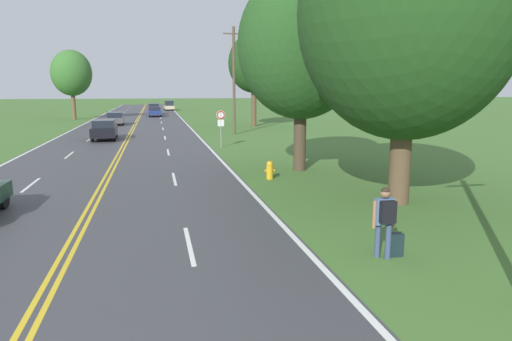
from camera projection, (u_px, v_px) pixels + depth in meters
hitchhiker_person at (385, 215)px, 10.69m from camera, size 0.59×0.42×1.72m
suitcase at (395, 245)px, 10.95m from camera, size 0.37×0.18×0.62m
fire_hydrant at (270, 170)px, 20.38m from camera, size 0.46×0.30×0.82m
traffic_sign at (221, 120)px, 31.18m from camera, size 0.60×0.10×2.54m
utility_pole_midground at (234, 80)px, 39.99m from camera, size 1.80×0.24×9.29m
tree_left_verge at (301, 46)px, 21.68m from camera, size 6.11×6.11×9.56m
tree_behind_sign at (71, 73)px, 59.44m from camera, size 5.15×5.15×9.02m
tree_mid_treeline at (408, 13)px, 15.00m from camera, size 7.33×7.33×10.68m
tree_right_cluster at (254, 63)px, 48.55m from camera, size 5.45×5.45×9.85m
car_black_sedan_mid_near at (104, 129)px, 36.21m from camera, size 1.99×4.68×1.59m
car_dark_grey_hatchback_mid_far at (115, 118)px, 51.15m from camera, size 2.01×3.87×1.43m
car_dark_blue_sedan_receding at (155, 111)px, 66.84m from camera, size 1.86×3.95×1.43m
car_maroon_suv_distant at (154, 109)px, 72.49m from camera, size 1.83×4.73×1.76m
car_champagne_van_horizon at (169, 105)px, 86.73m from camera, size 1.90×4.42×1.82m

